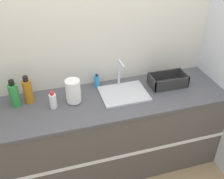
{
  "coord_description": "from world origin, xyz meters",
  "views": [
    {
      "loc": [
        -0.47,
        -1.61,
        2.32
      ],
      "look_at": [
        0.09,
        0.29,
        1.0
      ],
      "focal_mm": 42.0,
      "sensor_mm": 36.0,
      "label": 1
    }
  ],
  "objects_px": {
    "sink": "(124,92)",
    "soap_dispenser": "(97,81)",
    "bottle_amber": "(28,91)",
    "dish_rack": "(168,81)",
    "bottle_white_spray": "(53,101)",
    "paper_towel_roll": "(73,91)",
    "bottle_green": "(14,95)"
  },
  "relations": [
    {
      "from": "sink",
      "to": "soap_dispenser",
      "type": "relative_size",
      "value": 3.15
    },
    {
      "from": "sink",
      "to": "bottle_amber",
      "type": "bearing_deg",
      "value": 171.42
    },
    {
      "from": "dish_rack",
      "to": "bottle_white_spray",
      "type": "xyz_separation_m",
      "value": [
        -1.15,
        -0.05,
        0.03
      ]
    },
    {
      "from": "paper_towel_roll",
      "to": "bottle_white_spray",
      "type": "distance_m",
      "value": 0.2
    },
    {
      "from": "bottle_white_spray",
      "to": "sink",
      "type": "bearing_deg",
      "value": 1.96
    },
    {
      "from": "bottle_green",
      "to": "soap_dispenser",
      "type": "bearing_deg",
      "value": 7.35
    },
    {
      "from": "dish_rack",
      "to": "sink",
      "type": "bearing_deg",
      "value": -176.6
    },
    {
      "from": "bottle_amber",
      "to": "soap_dispenser",
      "type": "distance_m",
      "value": 0.67
    },
    {
      "from": "bottle_green",
      "to": "bottle_white_spray",
      "type": "height_order",
      "value": "bottle_green"
    },
    {
      "from": "paper_towel_roll",
      "to": "bottle_green",
      "type": "bearing_deg",
      "value": 169.14
    },
    {
      "from": "bottle_white_spray",
      "to": "paper_towel_roll",
      "type": "bearing_deg",
      "value": 9.53
    },
    {
      "from": "sink",
      "to": "bottle_white_spray",
      "type": "xyz_separation_m",
      "value": [
        -0.67,
        -0.02,
        0.05
      ]
    },
    {
      "from": "bottle_white_spray",
      "to": "dish_rack",
      "type": "bearing_deg",
      "value": 2.56
    },
    {
      "from": "bottle_amber",
      "to": "bottle_white_spray",
      "type": "xyz_separation_m",
      "value": [
        0.2,
        -0.15,
        -0.04
      ]
    },
    {
      "from": "paper_towel_roll",
      "to": "dish_rack",
      "type": "bearing_deg",
      "value": 1.17
    },
    {
      "from": "soap_dispenser",
      "to": "sink",
      "type": "bearing_deg",
      "value": -44.3
    },
    {
      "from": "sink",
      "to": "bottle_amber",
      "type": "relative_size",
      "value": 1.65
    },
    {
      "from": "sink",
      "to": "soap_dispenser",
      "type": "height_order",
      "value": "sink"
    },
    {
      "from": "sink",
      "to": "dish_rack",
      "type": "xyz_separation_m",
      "value": [
        0.48,
        0.03,
        0.02
      ]
    },
    {
      "from": "paper_towel_roll",
      "to": "bottle_green",
      "type": "height_order",
      "value": "bottle_green"
    },
    {
      "from": "bottle_green",
      "to": "bottle_white_spray",
      "type": "distance_m",
      "value": 0.35
    },
    {
      "from": "bottle_amber",
      "to": "soap_dispenser",
      "type": "relative_size",
      "value": 1.91
    },
    {
      "from": "bottle_white_spray",
      "to": "soap_dispenser",
      "type": "distance_m",
      "value": 0.51
    },
    {
      "from": "paper_towel_roll",
      "to": "soap_dispenser",
      "type": "distance_m",
      "value": 0.34
    },
    {
      "from": "paper_towel_roll",
      "to": "dish_rack",
      "type": "xyz_separation_m",
      "value": [
        0.96,
        0.02,
        -0.07
      ]
    },
    {
      "from": "bottle_green",
      "to": "bottle_amber",
      "type": "bearing_deg",
      "value": 11.67
    },
    {
      "from": "bottle_green",
      "to": "bottle_white_spray",
      "type": "xyz_separation_m",
      "value": [
        0.32,
        -0.13,
        -0.04
      ]
    },
    {
      "from": "dish_rack",
      "to": "bottle_green",
      "type": "relative_size",
      "value": 1.39
    },
    {
      "from": "paper_towel_roll",
      "to": "bottle_green",
      "type": "relative_size",
      "value": 0.88
    },
    {
      "from": "sink",
      "to": "bottle_amber",
      "type": "distance_m",
      "value": 0.89
    },
    {
      "from": "bottle_amber",
      "to": "dish_rack",
      "type": "bearing_deg",
      "value": -4.36
    },
    {
      "from": "paper_towel_roll",
      "to": "bottle_white_spray",
      "type": "relative_size",
      "value": 1.37
    }
  ]
}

